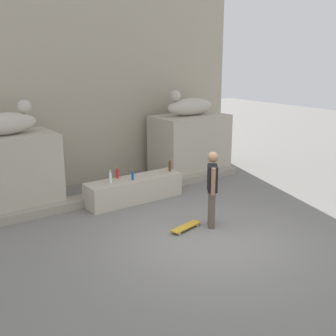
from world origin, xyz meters
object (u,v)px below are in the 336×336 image
Objects in this scene: bottle_red at (117,174)px; bottle_brown at (170,166)px; skater at (212,186)px; bottle_clear at (110,177)px; skateboard at (186,227)px; statue_reclining_right at (189,106)px; statue_reclining_left at (4,123)px; bottle_blue at (133,176)px.

bottle_brown reaches higher than bottle_red.
skater is 2.47m from bottle_brown.
skater is at bearing -104.59° from bottle_brown.
bottle_red is 0.41m from bottle_clear.
skater is 2.03× the size of skateboard.
skater reaches higher than bottle_red.
bottle_red is at bearing -95.70° from skateboard.
bottle_clear is at bearing 22.16° from statue_reclining_right.
statue_reclining_left is 2.73m from bottle_clear.
bottle_brown is at bearing -9.72° from bottle_red.
bottle_clear is at bearing -179.98° from bottle_brown.
statue_reclining_right is 0.97× the size of skater.
skater reaches higher than skateboard.
statue_reclining_left reaches higher than bottle_brown.
bottle_brown is (0.62, 2.38, -0.18)m from skater.
skateboard is at bearing -88.53° from bottle_blue.
bottle_brown is at bearing 39.46° from statue_reclining_right.
bottle_blue is at bearing -33.26° from statue_reclining_left.
bottle_clear is (-0.33, -0.25, 0.02)m from bottle_red.
bottle_brown is 1.20× the size of bottle_blue.
bottle_blue is at bearing -174.65° from bottle_brown.
skateboard is at bearing 53.34° from statue_reclining_right.
bottle_blue is 0.57m from bottle_clear.
bottle_blue reaches higher than skateboard.
skater is 1.04m from skateboard.
bottle_brown is at bearing -130.41° from skateboard.
skater is 6.09× the size of bottle_blue.
skater is 2.35m from bottle_blue.
statue_reclining_right is 4.94× the size of bottle_brown.
skateboard is 2.51× the size of bottle_brown.
statue_reclining_left is 1.02× the size of statue_reclining_right.
bottle_clear is (-1.16, 2.38, -0.18)m from skater.
bottle_clear is (-0.56, 0.11, 0.03)m from bottle_blue.
skater is 2.77m from bottle_red.
skateboard is 2.77× the size of bottle_red.
bottle_red is (-0.29, 2.45, 0.66)m from skateboard.
statue_reclining_right is at bearing -141.58° from skateboard.
statue_reclining_left is 6.02× the size of bottle_blue.
skateboard is 2.18m from bottle_blue.
bottle_red is at bearing -28.34° from statue_reclining_left.
bottle_clear is at bearing -116.79° from skater.
statue_reclining_left reaches higher than bottle_clear.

